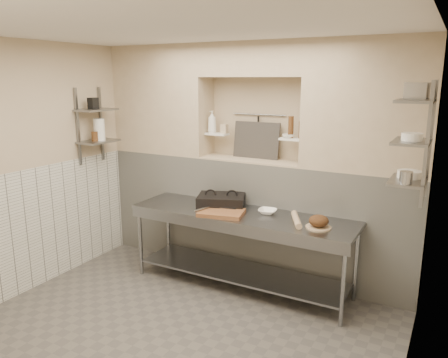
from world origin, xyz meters
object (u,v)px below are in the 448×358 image
Objects in this scene: bread_loaf at (319,221)px; rolling_pin at (296,220)px; cutting_board at (221,213)px; bowl_alcove at (288,136)px; mixing_bowl at (267,211)px; panini_press at (221,201)px; jug_left at (99,129)px; bottle_soap at (212,122)px; prep_table at (241,235)px.

rolling_pin is at bearing 169.68° from bread_loaf.
bowl_alcove is at bearing 54.88° from cutting_board.
bread_loaf is (0.65, -0.20, 0.05)m from mixing_bowl.
cutting_board is 2.43× the size of bread_loaf.
jug_left is at bearing 166.14° from panini_press.
prep_table is at bearing -38.59° from bottle_soap.
mixing_bowl is 0.75× the size of jug_left.
prep_table is at bearing -120.06° from bowl_alcove.
bottle_soap is at bearing 156.76° from mixing_bowl.
prep_table is 5.82× the size of rolling_pin.
panini_press is at bearing 160.74° from prep_table.
rolling_pin is at bearing -0.87° from prep_table.
panini_press reaches higher than rolling_pin.
jug_left is at bearing -152.81° from bottle_soap.
rolling_pin reaches higher than mixing_bowl.
jug_left reaches higher than cutting_board.
bowl_alcove reaches higher than prep_table.
rolling_pin is (0.83, 0.13, 0.01)m from cutting_board.
mixing_bowl is at bearing 6.36° from jug_left.
bowl_alcove is (0.06, 0.42, 0.81)m from mixing_bowl.
mixing_bowl is 1.39m from bottle_soap.
bowl_alcove is (0.50, 0.71, 0.81)m from cutting_board.
mixing_bowl reaches higher than cutting_board.
panini_press is at bearing -144.63° from bowl_alcove.
panini_press is 1.09m from bowl_alcove.
cutting_board is 0.84m from rolling_pin.
prep_table is at bearing 3.17° from jug_left.
jug_left is (-1.79, 0.04, 0.83)m from cutting_board.
rolling_pin is (0.97, -0.12, -0.04)m from panini_press.
cutting_board is 2.37× the size of mixing_bowl.
prep_table is at bearing -40.65° from panini_press.
cutting_board is 1.27m from bottle_soap.
bottle_soap is (-0.37, 0.44, 0.88)m from panini_press.
panini_press is at bearing 172.29° from bread_loaf.
cutting_board is at bearing -175.34° from bread_loaf.
bowl_alcove is 2.39m from jug_left.
prep_table is 1.27m from bowl_alcove.
bread_loaf reaches higher than mixing_bowl.
bowl_alcove is (1.01, 0.02, -0.12)m from bottle_soap.
bowl_alcove is at bearing 133.22° from bread_loaf.
bottle_soap is 1.96× the size of bowl_alcove.
mixing_bowl is 0.74× the size of bottle_soap.
prep_table is 9.41× the size of jug_left.
bread_loaf reaches higher than rolling_pin.
cutting_board is at bearing -140.01° from prep_table.
panini_press reaches higher than prep_table.
bread_loaf is at bearing 1.05° from jug_left.
bottle_soap is 1.01× the size of jug_left.
rolling_pin is 2.22× the size of bread_loaf.
cutting_board is 1.77× the size of jug_left.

